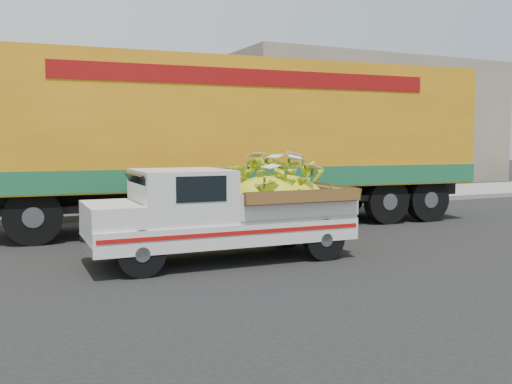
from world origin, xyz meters
name	(u,v)px	position (x,y,z in m)	size (l,w,h in m)	color
ground	(188,255)	(0.00, 0.00, 0.00)	(100.00, 100.00, 0.00)	black
curb	(123,216)	(0.00, 5.30, 0.07)	(60.00, 0.25, 0.15)	gray
sidewalk	(108,207)	(0.00, 7.40, 0.07)	(60.00, 4.00, 0.14)	gray
building_right	(362,122)	(14.00, 14.30, 3.00)	(14.00, 6.00, 6.00)	gray
pickup_truck	(240,210)	(0.69, -0.70, 0.83)	(4.44, 1.73, 1.54)	black
semi_trailer	(238,136)	(2.20, 2.85, 2.12)	(12.04, 3.39, 3.80)	black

